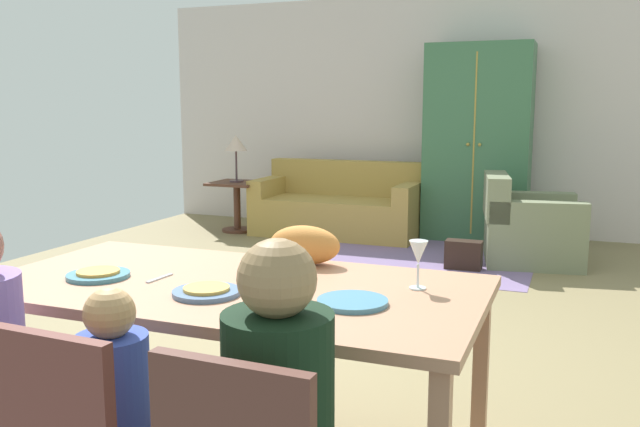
% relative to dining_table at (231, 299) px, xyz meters
% --- Properties ---
extents(ground_plane, '(7.17, 6.65, 0.02)m').
position_rel_dining_table_xyz_m(ground_plane, '(-0.15, 2.14, -0.71)').
color(ground_plane, olive).
extents(back_wall, '(7.17, 0.10, 2.70)m').
position_rel_dining_table_xyz_m(back_wall, '(-0.15, 5.51, 0.65)').
color(back_wall, beige).
rests_on(back_wall, ground_plane).
extents(dining_table, '(1.95, 1.00, 0.76)m').
position_rel_dining_table_xyz_m(dining_table, '(0.00, 0.00, 0.00)').
color(dining_table, tan).
rests_on(dining_table, ground_plane).
extents(plate_near_man, '(0.25, 0.25, 0.02)m').
position_rel_dining_table_xyz_m(plate_near_man, '(-0.54, -0.12, 0.07)').
color(plate_near_man, teal).
rests_on(plate_near_man, dining_table).
extents(pizza_near_man, '(0.17, 0.17, 0.01)m').
position_rel_dining_table_xyz_m(pizza_near_man, '(-0.54, -0.12, 0.09)').
color(pizza_near_man, gold).
rests_on(pizza_near_man, plate_near_man).
extents(plate_near_child, '(0.25, 0.25, 0.02)m').
position_rel_dining_table_xyz_m(plate_near_child, '(-0.00, -0.18, 0.07)').
color(plate_near_child, '#5575A1').
rests_on(plate_near_child, dining_table).
extents(pizza_near_child, '(0.17, 0.17, 0.01)m').
position_rel_dining_table_xyz_m(pizza_near_child, '(-0.00, -0.18, 0.09)').
color(pizza_near_child, gold).
rests_on(pizza_near_child, plate_near_child).
extents(plate_near_woman, '(0.25, 0.25, 0.02)m').
position_rel_dining_table_xyz_m(plate_near_woman, '(0.54, -0.10, 0.07)').
color(plate_near_woman, teal).
rests_on(plate_near_woman, dining_table).
extents(wine_glass, '(0.07, 0.07, 0.19)m').
position_rel_dining_table_xyz_m(wine_glass, '(0.70, 0.18, 0.20)').
color(wine_glass, silver).
rests_on(wine_glass, dining_table).
extents(fork, '(0.03, 0.15, 0.01)m').
position_rel_dining_table_xyz_m(fork, '(-0.29, -0.05, 0.07)').
color(fork, silver).
rests_on(fork, dining_table).
extents(knife, '(0.03, 0.17, 0.01)m').
position_rel_dining_table_xyz_m(knife, '(0.18, 0.10, 0.07)').
color(knife, silver).
rests_on(knife, dining_table).
extents(cat, '(0.33, 0.17, 0.17)m').
position_rel_dining_table_xyz_m(cat, '(0.15, 0.40, 0.15)').
color(cat, orange).
rests_on(cat, dining_table).
extents(area_rug, '(2.60, 1.80, 0.01)m').
position_rel_dining_table_xyz_m(area_rug, '(-0.37, 3.96, -0.69)').
color(area_rug, slate).
rests_on(area_rug, ground_plane).
extents(couch, '(1.84, 0.86, 0.82)m').
position_rel_dining_table_xyz_m(couch, '(-1.27, 4.82, -0.39)').
color(couch, '#AE8D44').
rests_on(couch, ground_plane).
extents(armchair, '(0.99, 0.98, 0.82)m').
position_rel_dining_table_xyz_m(armchair, '(0.83, 4.16, -0.38)').
color(armchair, '#717859').
rests_on(armchair, ground_plane).
extents(armoire, '(1.10, 0.59, 2.10)m').
position_rel_dining_table_xyz_m(armoire, '(0.21, 5.12, 0.35)').
color(armoire, '#3B6D47').
rests_on(armoire, ground_plane).
extents(side_table, '(0.56, 0.56, 0.58)m').
position_rel_dining_table_xyz_m(side_table, '(-2.43, 4.56, -0.32)').
color(side_table, '#502E21').
rests_on(side_table, ground_plane).
extents(table_lamp, '(0.26, 0.26, 0.54)m').
position_rel_dining_table_xyz_m(table_lamp, '(-2.43, 4.56, 0.31)').
color(table_lamp, '#4B363D').
rests_on(table_lamp, side_table).
extents(handbag, '(0.32, 0.16, 0.26)m').
position_rel_dining_table_xyz_m(handbag, '(0.33, 3.66, -0.57)').
color(handbag, black).
rests_on(handbag, ground_plane).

